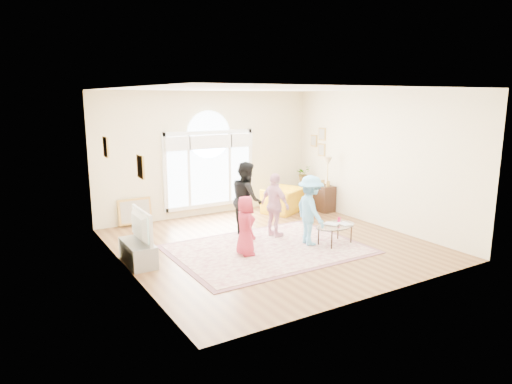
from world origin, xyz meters
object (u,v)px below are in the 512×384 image
tv_console (138,253)px  television (137,226)px  area_rug (268,249)px  coffee_table (335,226)px  armchair (284,200)px

tv_console → television: (0.01, 0.00, 0.51)m
area_rug → coffee_table: coffee_table is taller
area_rug → television: bearing=167.1°
television → coffee_table: 4.02m
area_rug → coffee_table: size_ratio=3.37×
television → armchair: bearing=21.5°
area_rug → coffee_table: bearing=-18.2°
coffee_table → tv_console: bearing=156.2°
television → tv_console: bearing=180.0°
area_rug → armchair: bearing=49.6°
area_rug → coffee_table: 1.51m
tv_console → television: television is taller
coffee_table → armchair: (0.61, 2.79, -0.07)m
area_rug → armchair: size_ratio=3.52×
tv_console → area_rug: bearing=-12.8°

